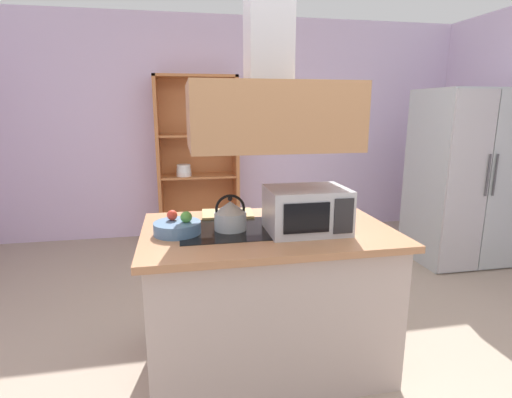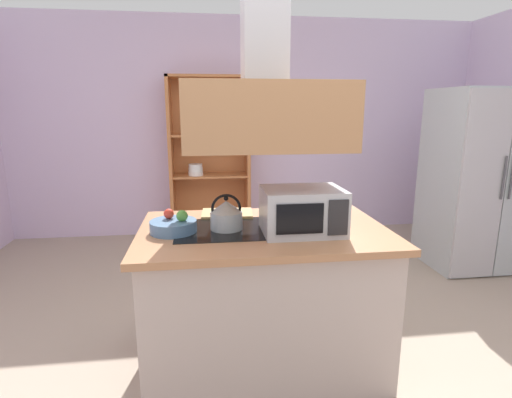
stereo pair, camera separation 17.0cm
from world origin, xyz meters
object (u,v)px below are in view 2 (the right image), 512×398
object	(u,v)px
dish_cabinet	(210,168)
kettle	(226,215)
fruit_bowl	(174,225)
microwave	(302,211)
cutting_board	(227,213)
refrigerator	(478,180)

from	to	relation	value
dish_cabinet	kettle	size ratio (longest dim) A/B	9.29
dish_cabinet	fruit_bowl	size ratio (longest dim) A/B	7.34
dish_cabinet	microwave	xyz separation A→B (m)	(0.49, -2.78, 0.15)
cutting_board	microwave	size ratio (longest dim) A/B	0.74
microwave	fruit_bowl	bearing A→B (deg)	172.50
kettle	fruit_bowl	xyz separation A→B (m)	(-0.31, -0.01, -0.05)
refrigerator	kettle	bearing A→B (deg)	-152.66
cutting_board	microwave	xyz separation A→B (m)	(0.41, -0.45, 0.12)
cutting_board	refrigerator	bearing A→B (deg)	21.41
refrigerator	fruit_bowl	bearing A→B (deg)	-154.94
refrigerator	cutting_board	xyz separation A→B (m)	(-2.59, -1.02, 0.01)
fruit_bowl	microwave	bearing A→B (deg)	-7.50
kettle	cutting_board	distance (m)	0.35
refrigerator	kettle	xyz separation A→B (m)	(-2.62, -1.35, 0.09)
cutting_board	fruit_bowl	size ratio (longest dim) A/B	1.26
refrigerator	cutting_board	size ratio (longest dim) A/B	5.29
dish_cabinet	cutting_board	xyz separation A→B (m)	(0.08, -2.33, 0.02)
refrigerator	microwave	world-z (taller)	refrigerator
dish_cabinet	cutting_board	world-z (taller)	dish_cabinet
dish_cabinet	kettle	world-z (taller)	dish_cabinet
fruit_bowl	refrigerator	bearing A→B (deg)	25.06
refrigerator	kettle	distance (m)	2.95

